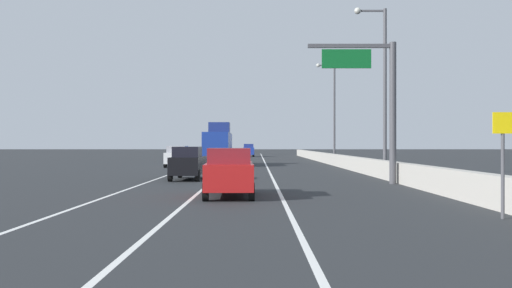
{
  "coord_description": "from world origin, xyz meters",
  "views": [
    {
      "loc": [
        0.48,
        -2.73,
        2.1
      ],
      "look_at": [
        0.46,
        53.85,
        2.11
      ],
      "focal_mm": 39.09,
      "sensor_mm": 36.0,
      "label": 1
    }
  ],
  "objects_px": {
    "overhead_sign_gantry": "(379,94)",
    "lamp_post_right_second": "(382,80)",
    "car_green_1": "(212,152)",
    "car_white_2": "(178,156)",
    "car_red_0": "(230,172)",
    "car_black_4": "(188,163)",
    "speed_advisory_sign": "(503,156)",
    "box_truck": "(218,145)",
    "lamp_post_right_third": "(332,106)",
    "car_blue_3": "(249,150)"
  },
  "relations": [
    {
      "from": "car_green_1",
      "to": "car_white_2",
      "type": "height_order",
      "value": "car_white_2"
    },
    {
      "from": "car_white_2",
      "to": "car_black_4",
      "type": "distance_m",
      "value": 18.54
    },
    {
      "from": "lamp_post_right_second",
      "to": "car_red_0",
      "type": "xyz_separation_m",
      "value": [
        -9.33,
        -14.37,
        -5.34
      ]
    },
    {
      "from": "overhead_sign_gantry",
      "to": "lamp_post_right_second",
      "type": "xyz_separation_m",
      "value": [
        1.76,
        7.24,
        1.59
      ]
    },
    {
      "from": "lamp_post_right_second",
      "to": "car_red_0",
      "type": "distance_m",
      "value": 17.94
    },
    {
      "from": "speed_advisory_sign",
      "to": "car_blue_3",
      "type": "xyz_separation_m",
      "value": [
        -8.19,
        77.2,
        -0.7
      ]
    },
    {
      "from": "overhead_sign_gantry",
      "to": "car_green_1",
      "type": "height_order",
      "value": "overhead_sign_gantry"
    },
    {
      "from": "lamp_post_right_third",
      "to": "car_green_1",
      "type": "distance_m",
      "value": 29.28
    },
    {
      "from": "car_blue_3",
      "to": "car_green_1",
      "type": "bearing_deg",
      "value": -130.78
    },
    {
      "from": "lamp_post_right_third",
      "to": "box_truck",
      "type": "bearing_deg",
      "value": -149.82
    },
    {
      "from": "lamp_post_right_third",
      "to": "lamp_post_right_second",
      "type": "bearing_deg",
      "value": -90.54
    },
    {
      "from": "lamp_post_right_third",
      "to": "car_white_2",
      "type": "distance_m",
      "value": 19.81
    },
    {
      "from": "lamp_post_right_second",
      "to": "car_green_1",
      "type": "bearing_deg",
      "value": 106.89
    },
    {
      "from": "lamp_post_right_second",
      "to": "car_red_0",
      "type": "height_order",
      "value": "lamp_post_right_second"
    },
    {
      "from": "speed_advisory_sign",
      "to": "lamp_post_right_second",
      "type": "relative_size",
      "value": 0.27
    },
    {
      "from": "car_black_4",
      "to": "box_truck",
      "type": "bearing_deg",
      "value": 89.28
    },
    {
      "from": "lamp_post_right_third",
      "to": "overhead_sign_gantry",
      "type": "bearing_deg",
      "value": -93.51
    },
    {
      "from": "car_blue_3",
      "to": "car_black_4",
      "type": "bearing_deg",
      "value": -92.63
    },
    {
      "from": "speed_advisory_sign",
      "to": "lamp_post_right_second",
      "type": "distance_m",
      "value": 21.54
    },
    {
      "from": "car_blue_3",
      "to": "box_truck",
      "type": "height_order",
      "value": "box_truck"
    },
    {
      "from": "speed_advisory_sign",
      "to": "car_green_1",
      "type": "relative_size",
      "value": 0.72
    },
    {
      "from": "car_red_0",
      "to": "car_green_1",
      "type": "xyz_separation_m",
      "value": [
        -5.77,
        64.08,
        -0.02
      ]
    },
    {
      "from": "car_green_1",
      "to": "car_blue_3",
      "type": "bearing_deg",
      "value": 49.22
    },
    {
      "from": "lamp_post_right_third",
      "to": "box_truck",
      "type": "height_order",
      "value": "lamp_post_right_third"
    },
    {
      "from": "overhead_sign_gantry",
      "to": "speed_advisory_sign",
      "type": "bearing_deg",
      "value": -88.16
    },
    {
      "from": "lamp_post_right_second",
      "to": "car_white_2",
      "type": "distance_m",
      "value": 21.83
    },
    {
      "from": "car_green_1",
      "to": "lamp_post_right_third",
      "type": "bearing_deg",
      "value": -57.8
    },
    {
      "from": "car_red_0",
      "to": "car_blue_3",
      "type": "distance_m",
      "value": 70.55
    },
    {
      "from": "speed_advisory_sign",
      "to": "car_blue_3",
      "type": "bearing_deg",
      "value": 96.06
    },
    {
      "from": "box_truck",
      "to": "car_blue_3",
      "type": "bearing_deg",
      "value": 86.26
    },
    {
      "from": "car_white_2",
      "to": "overhead_sign_gantry",
      "type": "bearing_deg",
      "value": -57.82
    },
    {
      "from": "car_white_2",
      "to": "car_black_4",
      "type": "xyz_separation_m",
      "value": [
        3.16,
        -18.27,
        0.01
      ]
    },
    {
      "from": "lamp_post_right_second",
      "to": "car_green_1",
      "type": "distance_m",
      "value": 52.23
    },
    {
      "from": "overhead_sign_gantry",
      "to": "lamp_post_right_second",
      "type": "relative_size",
      "value": 0.68
    },
    {
      "from": "lamp_post_right_second",
      "to": "overhead_sign_gantry",
      "type": "bearing_deg",
      "value": -103.67
    },
    {
      "from": "overhead_sign_gantry",
      "to": "box_truck",
      "type": "xyz_separation_m",
      "value": [
        -10.23,
        25.48,
        -2.75
      ]
    },
    {
      "from": "speed_advisory_sign",
      "to": "car_white_2",
      "type": "height_order",
      "value": "speed_advisory_sign"
    },
    {
      "from": "overhead_sign_gantry",
      "to": "car_black_4",
      "type": "bearing_deg",
      "value": 161.77
    },
    {
      "from": "lamp_post_right_second",
      "to": "lamp_post_right_third",
      "type": "relative_size",
      "value": 1.0
    },
    {
      "from": "lamp_post_right_second",
      "to": "car_red_0",
      "type": "bearing_deg",
      "value": -123.0
    },
    {
      "from": "car_red_0",
      "to": "car_white_2",
      "type": "height_order",
      "value": "car_red_0"
    },
    {
      "from": "car_green_1",
      "to": "box_truck",
      "type": "relative_size",
      "value": 0.45
    },
    {
      "from": "overhead_sign_gantry",
      "to": "lamp_post_right_third",
      "type": "distance_m",
      "value": 32.69
    },
    {
      "from": "car_white_2",
      "to": "box_truck",
      "type": "relative_size",
      "value": 0.51
    },
    {
      "from": "car_blue_3",
      "to": "lamp_post_right_third",
      "type": "bearing_deg",
      "value": -72.46
    },
    {
      "from": "car_blue_3",
      "to": "car_black_4",
      "type": "relative_size",
      "value": 1.01
    },
    {
      "from": "lamp_post_right_second",
      "to": "car_green_1",
      "type": "relative_size",
      "value": 2.66
    },
    {
      "from": "speed_advisory_sign",
      "to": "lamp_post_right_second",
      "type": "height_order",
      "value": "lamp_post_right_second"
    },
    {
      "from": "car_black_4",
      "to": "box_truck",
      "type": "relative_size",
      "value": 0.49
    },
    {
      "from": "lamp_post_right_third",
      "to": "car_white_2",
      "type": "xyz_separation_m",
      "value": [
        -15.67,
        -10.87,
        -5.35
      ]
    }
  ]
}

